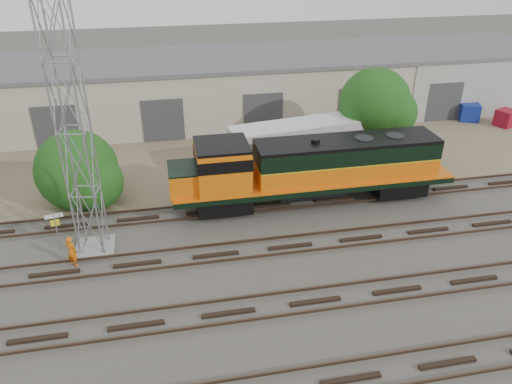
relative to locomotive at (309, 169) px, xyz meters
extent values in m
plane|color=#47423A|center=(-2.26, -6.00, -2.36)|extent=(140.00, 140.00, 0.00)
cube|color=#726047|center=(-2.26, 9.00, -2.35)|extent=(80.00, 16.00, 0.02)
cube|color=black|center=(-2.26, -13.50, -2.29)|extent=(80.00, 2.40, 0.14)
cube|color=#4C3828|center=(-2.26, -12.75, -2.15)|extent=(80.00, 0.08, 0.14)
cube|color=black|center=(-2.26, -9.00, -2.29)|extent=(80.00, 2.40, 0.14)
cube|color=#4C3828|center=(-2.26, -9.75, -2.15)|extent=(80.00, 0.08, 0.14)
cube|color=#4C3828|center=(-2.26, -8.25, -2.15)|extent=(80.00, 0.08, 0.14)
cube|color=black|center=(-2.26, -4.50, -2.29)|extent=(80.00, 2.40, 0.14)
cube|color=#4C3828|center=(-2.26, -5.25, -2.15)|extent=(80.00, 0.08, 0.14)
cube|color=#4C3828|center=(-2.26, -3.75, -2.15)|extent=(80.00, 0.08, 0.14)
cube|color=black|center=(-2.26, 0.00, -2.29)|extent=(80.00, 2.40, 0.14)
cube|color=#4C3828|center=(-2.26, -0.75, -2.15)|extent=(80.00, 0.08, 0.14)
cube|color=#4C3828|center=(-2.26, 0.75, -2.15)|extent=(80.00, 0.08, 0.14)
cube|color=#BAB09B|center=(-2.26, 17.00, 0.14)|extent=(58.00, 10.00, 5.00)
cube|color=#59595B|center=(-2.26, 17.00, 2.79)|extent=(58.40, 10.40, 0.30)
cube|color=#999993|center=(19.74, 11.95, 0.14)|extent=(14.00, 0.10, 5.00)
cube|color=#333335|center=(-16.26, 11.94, -0.66)|extent=(3.20, 0.12, 3.40)
cube|color=#333335|center=(-8.26, 11.94, -0.66)|extent=(3.20, 0.12, 3.40)
cube|color=#333335|center=(-0.26, 11.94, -0.66)|extent=(3.20, 0.12, 3.40)
cube|color=#333335|center=(7.74, 11.94, -0.66)|extent=(3.20, 0.12, 3.40)
cube|color=#333335|center=(15.74, 11.94, -0.66)|extent=(3.20, 0.12, 3.40)
cube|color=black|center=(-5.21, 0.00, -1.58)|extent=(3.21, 2.40, 1.00)
cube|color=black|center=(5.81, 0.00, -1.58)|extent=(3.21, 2.40, 1.00)
cube|color=black|center=(0.30, 0.00, -0.91)|extent=(17.03, 3.01, 0.35)
cylinder|color=black|center=(0.30, 0.00, -1.53)|extent=(4.21, 1.10, 1.10)
cube|color=#DA600A|center=(2.31, 0.00, -0.13)|extent=(11.02, 2.61, 1.20)
cube|color=black|center=(2.31, 0.00, 0.97)|extent=(11.02, 2.61, 1.00)
cube|color=black|center=(2.31, 0.00, 1.57)|extent=(11.02, 2.61, 0.20)
cube|color=#DA600A|center=(-5.21, 0.00, 0.57)|extent=(3.01, 3.01, 2.61)
cube|color=black|center=(-5.21, 0.00, 1.95)|extent=(3.01, 3.01, 0.16)
cube|color=#DA600A|center=(-7.51, 0.00, -0.03)|extent=(1.60, 2.40, 1.40)
cube|color=gray|center=(-12.46, -2.62, -2.26)|extent=(1.97, 1.97, 0.20)
cylinder|color=gray|center=(-13.06, -2.02, 4.40)|extent=(0.10, 0.10, 13.12)
cylinder|color=gray|center=(-11.86, -2.02, 4.40)|extent=(0.10, 0.10, 13.12)
cylinder|color=gray|center=(-13.06, -3.22, 4.40)|extent=(0.10, 0.10, 13.12)
cylinder|color=gray|center=(-11.86, -3.22, 4.40)|extent=(0.10, 0.10, 13.12)
cylinder|color=gray|center=(-14.26, -2.30, -1.26)|extent=(0.07, 0.07, 2.22)
cube|color=white|center=(-14.26, -2.30, -0.30)|extent=(0.90, 0.20, 0.22)
cube|color=yellow|center=(-14.26, -2.30, -0.70)|extent=(0.45, 0.12, 0.35)
imported|color=orange|center=(-13.40, -3.87, -1.52)|extent=(0.74, 0.69, 1.70)
cube|color=silver|center=(1.71, 4.54, 0.03)|extent=(11.97, 4.19, 2.44)
cube|color=black|center=(6.25, 5.27, -1.91)|extent=(2.50, 2.57, 0.90)
cube|color=black|center=(-2.61, 2.93, -1.78)|extent=(0.14, 0.14, 1.17)
cube|color=black|center=(-2.90, 4.71, -1.78)|extent=(0.14, 0.14, 1.17)
cube|color=navy|center=(18.12, 11.57, -1.61)|extent=(2.00, 1.94, 1.50)
cube|color=maroon|center=(20.44, 9.71, -1.66)|extent=(1.93, 1.87, 1.40)
cylinder|color=#382619|center=(-13.67, 2.83, -2.14)|extent=(0.34, 0.34, 0.45)
sphere|color=#194012|center=(-13.67, 2.83, -0.19)|extent=(4.93, 4.93, 4.93)
sphere|color=#194012|center=(-12.68, 2.09, -0.68)|extent=(3.45, 3.45, 3.45)
cylinder|color=#382619|center=(6.34, 5.55, -1.12)|extent=(0.29, 0.29, 2.49)
sphere|color=#194012|center=(6.34, 5.55, 1.86)|extent=(4.97, 4.97, 4.97)
sphere|color=#194012|center=(7.33, 4.80, 1.37)|extent=(3.48, 3.48, 3.48)
camera|label=1|loc=(-8.36, -25.81, 12.85)|focal=35.00mm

